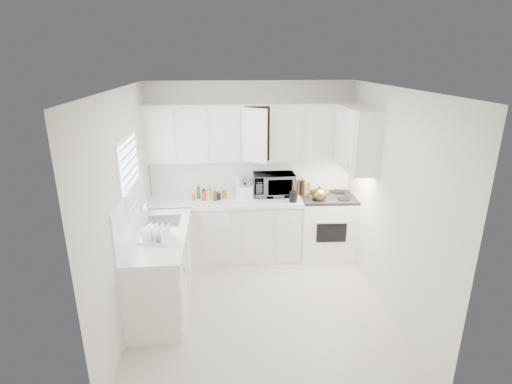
{
  "coord_description": "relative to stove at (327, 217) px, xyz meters",
  "views": [
    {
      "loc": [
        -0.42,
        -4.15,
        2.9
      ],
      "look_at": [
        0.0,
        0.7,
        1.25
      ],
      "focal_mm": 27.84,
      "sensor_mm": 36.0,
      "label": 1
    }
  ],
  "objects": [
    {
      "name": "countertop_back",
      "position": [
        -1.52,
        0.02,
        0.31
      ],
      "size": [
        2.24,
        0.64,
        0.05
      ],
      "primitive_type": "cube",
      "color": "white",
      "rests_on": "lower_cabinets_back"
    },
    {
      "name": "sink",
      "position": [
        -2.32,
        -0.72,
        0.45
      ],
      "size": [
        0.42,
        0.38,
        0.3
      ],
      "primitive_type": null,
      "color": "gray",
      "rests_on": "countertop_left"
    },
    {
      "name": "ceiling",
      "position": [
        -1.13,
        -1.27,
        1.98
      ],
      "size": [
        3.2,
        3.2,
        0.0
      ],
      "primitive_type": "plane",
      "rotation": [
        3.14,
        0.0,
        0.0
      ],
      "color": "white",
      "rests_on": "ground"
    },
    {
      "name": "spice_left_0",
      "position": [
        -1.98,
        0.15,
        0.4
      ],
      "size": [
        0.06,
        0.06,
        0.13
      ],
      "primitive_type": "cylinder",
      "color": "#9A622A",
      "rests_on": "countertop_back"
    },
    {
      "name": "backsplash_back",
      "position": [
        -1.13,
        0.32,
        0.61
      ],
      "size": [
        2.98,
        0.02,
        0.55
      ],
      "primitive_type": "cube",
      "color": "white",
      "rests_on": "wall_back"
    },
    {
      "name": "spice_left_1",
      "position": [
        -1.9,
        0.06,
        0.4
      ],
      "size": [
        0.06,
        0.06,
        0.13
      ],
      "primitive_type": "cylinder",
      "color": "#387727",
      "rests_on": "countertop_back"
    },
    {
      "name": "lower_cabinets_back",
      "position": [
        -1.52,
        0.03,
        -0.17
      ],
      "size": [
        2.22,
        0.6,
        0.9
      ],
      "primitive_type": null,
      "color": "silver",
      "rests_on": "floor"
    },
    {
      "name": "wall_back",
      "position": [
        -1.13,
        0.33,
        0.68
      ],
      "size": [
        3.0,
        0.0,
        3.0
      ],
      "primitive_type": "plane",
      "rotation": [
        1.57,
        0.0,
        0.0
      ],
      "color": "silver",
      "rests_on": "ground"
    },
    {
      "name": "sauce_right_2",
      "position": [
        -0.44,
        0.19,
        0.43
      ],
      "size": [
        0.06,
        0.06,
        0.19
      ],
      "primitive_type": "cylinder",
      "color": "#533317",
      "rests_on": "countertop_back"
    },
    {
      "name": "rice_cooker",
      "position": [
        -1.23,
        0.02,
        0.46
      ],
      "size": [
        0.31,
        0.31,
        0.24
      ],
      "primitive_type": null,
      "rotation": [
        0.0,
        0.0,
        0.34
      ],
      "color": "white",
      "rests_on": "countertop_back"
    },
    {
      "name": "window_blinds",
      "position": [
        -2.61,
        -0.92,
        0.93
      ],
      "size": [
        0.06,
        0.96,
        1.06
      ],
      "primitive_type": null,
      "color": "white",
      "rests_on": "wall_left"
    },
    {
      "name": "frying_pan",
      "position": [
        0.18,
        0.16,
        0.35
      ],
      "size": [
        0.38,
        0.47,
        0.04
      ],
      "primitive_type": null,
      "rotation": [
        0.0,
        0.0,
        0.41
      ],
      "color": "black",
      "rests_on": "stove"
    },
    {
      "name": "dish_rack",
      "position": [
        -2.32,
        -1.3,
        0.43
      ],
      "size": [
        0.41,
        0.35,
        0.2
      ],
      "primitive_type": null,
      "rotation": [
        0.0,
        0.0,
        -0.26
      ],
      "color": "white",
      "rests_on": "countertop_left"
    },
    {
      "name": "microwave",
      "position": [
        -0.8,
        0.16,
        0.54
      ],
      "size": [
        0.61,
        0.35,
        0.41
      ],
      "primitive_type": "imported",
      "rotation": [
        0.0,
        0.0,
        0.02
      ],
      "color": "gray",
      "rests_on": "countertop_back"
    },
    {
      "name": "floor",
      "position": [
        -1.13,
        -1.27,
        -0.62
      ],
      "size": [
        3.2,
        3.2,
        0.0
      ],
      "primitive_type": "plane",
      "color": "beige",
      "rests_on": "ground"
    },
    {
      "name": "wall_left",
      "position": [
        -2.63,
        -1.27,
        0.68
      ],
      "size": [
        0.0,
        3.2,
        3.2
      ],
      "primitive_type": "plane",
      "rotation": [
        1.57,
        0.0,
        1.57
      ],
      "color": "silver",
      "rests_on": "ground"
    },
    {
      "name": "upper_cabinets_back",
      "position": [
        -1.13,
        0.16,
        0.88
      ],
      "size": [
        3.0,
        0.33,
        0.8
      ],
      "primitive_type": null,
      "color": "silver",
      "rests_on": "wall_back"
    },
    {
      "name": "sauce_right_5",
      "position": [
        -0.27,
        0.13,
        0.43
      ],
      "size": [
        0.06,
        0.06,
        0.19
      ],
      "primitive_type": "cylinder",
      "color": "#387727",
      "rests_on": "countertop_back"
    },
    {
      "name": "spice_left_6",
      "position": [
        -1.53,
        0.15,
        0.4
      ],
      "size": [
        0.06,
        0.06,
        0.13
      ],
      "primitive_type": "cylinder",
      "color": "#9A622A",
      "rests_on": "countertop_back"
    },
    {
      "name": "backsplash_left",
      "position": [
        -2.62,
        -1.07,
        0.61
      ],
      "size": [
        0.02,
        1.6,
        0.55
      ],
      "primitive_type": "cube",
      "color": "white",
      "rests_on": "wall_left"
    },
    {
      "name": "spice_left_5",
      "position": [
        -1.6,
        0.06,
        0.4
      ],
      "size": [
        0.06,
        0.06,
        0.13
      ],
      "primitive_type": "cylinder",
      "color": "black",
      "rests_on": "countertop_back"
    },
    {
      "name": "sauce_right_1",
      "position": [
        -0.49,
        0.13,
        0.43
      ],
      "size": [
        0.06,
        0.06,
        0.19
      ],
      "primitive_type": "cylinder",
      "color": "yellow",
      "rests_on": "countertop_back"
    },
    {
      "name": "tea_kettle",
      "position": [
        -0.18,
        -0.16,
        0.44
      ],
      "size": [
        0.29,
        0.25,
        0.23
      ],
      "primitive_type": null,
      "rotation": [
        0.0,
        0.0,
        -0.17
      ],
      "color": "olive",
      "rests_on": "stove"
    },
    {
      "name": "sauce_right_0",
      "position": [
        -0.55,
        0.19,
        0.43
      ],
      "size": [
        0.06,
        0.06,
        0.19
      ],
      "primitive_type": "cylinder",
      "color": "#C7461A",
      "rests_on": "countertop_back"
    },
    {
      "name": "spice_left_3",
      "position": [
        -1.75,
        0.06,
        0.4
      ],
      "size": [
        0.06,
        0.06,
        0.13
      ],
      "primitive_type": "cylinder",
      "color": "yellow",
      "rests_on": "countertop_back"
    },
    {
      "name": "wall_front",
      "position": [
        -1.13,
        -2.87,
        0.68
      ],
      "size": [
        3.0,
        0.0,
        3.0
      ],
      "primitive_type": "plane",
      "rotation": [
        -1.57,
        0.0,
        0.0
      ],
      "color": "silver",
      "rests_on": "ground"
    },
    {
      "name": "upper_cabinets_right",
      "position": [
        0.21,
        -0.45,
        0.88
      ],
      "size": [
        0.33,
        0.9,
        0.8
      ],
      "primitive_type": null,
      "color": "silver",
      "rests_on": "wall_right"
    },
    {
      "name": "stove",
      "position": [
        0.0,
        0.0,
        0.0
      ],
      "size": [
        0.83,
        0.7,
        1.23
      ],
      "primitive_type": null,
      "rotation": [
        0.0,
        0.0,
        -0.05
      ],
      "color": "white",
      "rests_on": "floor"
    },
    {
      "name": "wall_right",
      "position": [
        0.37,
        -1.27,
        0.68
      ],
      "size": [
        0.0,
        3.2,
        3.2
      ],
      "primitive_type": "plane",
      "rotation": [
        1.57,
        0.0,
        -1.57
      ],
      "color": "silver",
      "rests_on": "ground"
    },
    {
      "name": "utensil_crock",
      "position": [
        -0.56,
        -0.18,
        0.52
      ],
      "size": [
        0.15,
        0.15,
        0.37
      ],
      "primitive_type": null,
      "rotation": [
        0.0,
        0.0,
        0.26
      ],
      "color": "black",
      "rests_on": "countertop_back"
    },
    {
      "name": "spice_left_2",
      "position": [
        -1.83,
        0.15,
        0.4
      ],
      "size": [
        0.06,
        0.06,
        0.13
      ],
      "primitive_type": "cylinder",
      "color": "#C7461A",
      "rests_on": "countertop_back"
    },
    {
      "name": "lower_cabinets_left",
      "position": [
        -2.33,
        -1.07,
        -0.17
      ],
      "size": [
        0.6,
        1.6,
        0.9
      ],
      "primitive_type": null,
      "color": "silver",
      "rests_on": "floor"
    },
    {
      "name": "spice_left_4",
      "position": [
        -1.68,
        0.15,
        0.4
      ],
      "size": [
        0.06,
        0.06,
        0.13
      ],
      "primitive_type": "cylinder",
      "color": "#533317",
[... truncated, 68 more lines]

